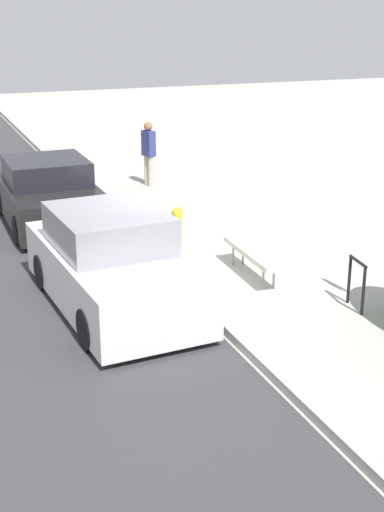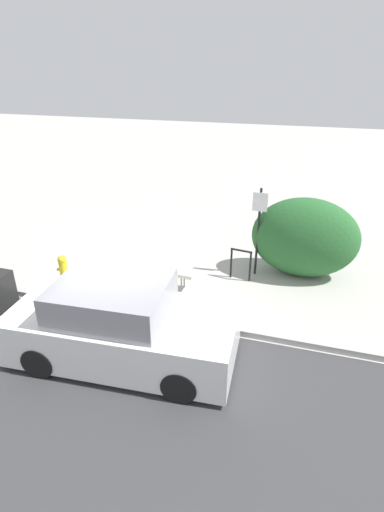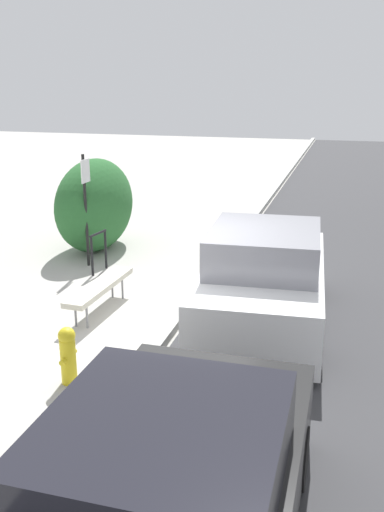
% 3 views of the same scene
% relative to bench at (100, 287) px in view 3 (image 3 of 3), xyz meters
% --- Properties ---
extents(ground_plane, '(60.00, 60.00, 0.00)m').
position_rel_bench_xyz_m(ground_plane, '(-0.40, -1.35, -0.44)').
color(ground_plane, '#ADAAA3').
extents(curb, '(60.00, 0.20, 0.13)m').
position_rel_bench_xyz_m(curb, '(-0.40, -1.35, -0.37)').
color(curb, '#A8A8A3').
rests_on(curb, ground_plane).
extents(bench, '(1.89, 0.43, 0.49)m').
position_rel_bench_xyz_m(bench, '(0.00, 0.00, 0.00)').
color(bench, gray).
rests_on(bench, ground_plane).
extents(bike_rack, '(0.55, 0.13, 0.83)m').
position_rel_bench_xyz_m(bike_rack, '(1.89, 0.88, 0.06)').
color(bike_rack, black).
rests_on(bike_rack, ground_plane).
extents(sign_post, '(0.36, 0.08, 2.30)m').
position_rel_bench_xyz_m(sign_post, '(2.21, 1.26, 0.95)').
color(sign_post, black).
rests_on(sign_post, ground_plane).
extents(fire_hydrant, '(0.36, 0.22, 0.77)m').
position_rel_bench_xyz_m(fire_hydrant, '(-2.25, -0.58, -0.03)').
color(fire_hydrant, gold).
rests_on(fire_hydrant, ground_plane).
extents(shrub_hedge, '(2.65, 1.45, 2.05)m').
position_rel_bench_xyz_m(shrub_hedge, '(3.35, 1.60, 0.59)').
color(shrub_hedge, '#28602D').
rests_on(shrub_hedge, ground_plane).
extents(parked_car_near, '(4.18, 2.06, 1.56)m').
position_rel_bench_xyz_m(parked_car_near, '(0.34, -2.66, 0.26)').
color(parked_car_near, black).
rests_on(parked_car_near, ground_plane).
extents(parked_car_far, '(3.84, 1.93, 1.43)m').
position_rel_bench_xyz_m(parked_car_far, '(-4.63, -2.70, 0.21)').
color(parked_car_far, black).
rests_on(parked_car_far, ground_plane).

